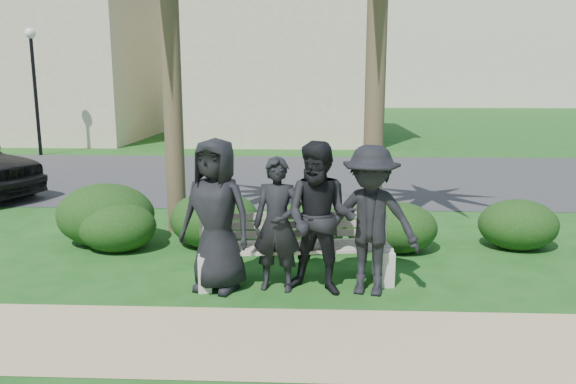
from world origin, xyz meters
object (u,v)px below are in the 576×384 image
at_px(man_a, 216,215).
at_px(man_c, 320,219).
at_px(street_lamp, 33,69).
at_px(man_d, 370,221).
at_px(park_bench, 296,253).
at_px(man_b, 278,225).

distance_m(man_a, man_c, 1.28).
height_order(street_lamp, man_c, street_lamp).
height_order(man_c, man_d, man_c).
relative_size(park_bench, man_d, 1.38).
xyz_separation_m(street_lamp, man_b, (9.08, -12.36, -2.10)).
bearing_deg(man_a, street_lamp, 142.41).
xyz_separation_m(man_c, man_d, (0.60, 0.01, -0.02)).
bearing_deg(man_b, man_d, 4.54).
xyz_separation_m(street_lamp, park_bench, (9.30, -12.10, -2.55)).
xyz_separation_m(man_b, man_c, (0.52, -0.08, 0.10)).
xyz_separation_m(man_a, man_d, (1.88, -0.06, -0.04)).
height_order(park_bench, man_b, man_b).
xyz_separation_m(street_lamp, man_c, (9.60, -12.45, -2.00)).
distance_m(park_bench, man_b, 0.57).
height_order(park_bench, man_d, man_d).
bearing_deg(park_bench, street_lamp, 120.32).
xyz_separation_m(street_lamp, man_a, (8.32, -12.38, -1.99)).
bearing_deg(street_lamp, park_bench, -52.47).
height_order(park_bench, man_c, man_c).
distance_m(man_b, man_d, 1.13).
distance_m(street_lamp, man_d, 16.22).
bearing_deg(man_c, man_d, 16.10).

